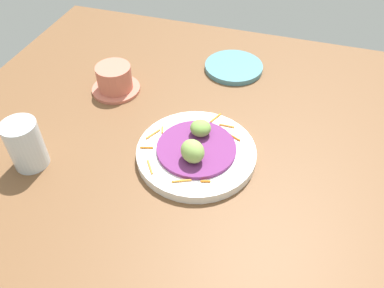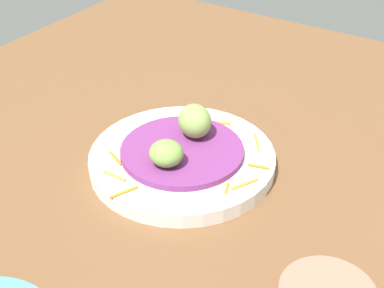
% 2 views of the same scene
% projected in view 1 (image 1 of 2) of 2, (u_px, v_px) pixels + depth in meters
% --- Properties ---
extents(table_surface, '(1.10, 1.10, 0.02)m').
position_uv_depth(table_surface, '(176.00, 155.00, 0.82)').
color(table_surface, brown).
rests_on(table_surface, ground).
extents(main_plate, '(0.24, 0.24, 0.02)m').
position_uv_depth(main_plate, '(197.00, 152.00, 0.80)').
color(main_plate, white).
rests_on(main_plate, table_surface).
extents(cabbage_bed, '(0.16, 0.16, 0.01)m').
position_uv_depth(cabbage_bed, '(197.00, 148.00, 0.79)').
color(cabbage_bed, '#702D6B').
rests_on(cabbage_bed, main_plate).
extents(carrot_garnish, '(0.22, 0.19, 0.00)m').
position_uv_depth(carrot_garnish, '(187.00, 145.00, 0.80)').
color(carrot_garnish, orange).
rests_on(carrot_garnish, main_plate).
extents(guac_scoop_left, '(0.05, 0.05, 0.03)m').
position_uv_depth(guac_scoop_left, '(201.00, 128.00, 0.80)').
color(guac_scoop_left, '#759E47').
rests_on(guac_scoop_left, cabbage_bed).
extents(guac_scoop_center, '(0.07, 0.07, 0.04)m').
position_uv_depth(guac_scoop_center, '(193.00, 151.00, 0.75)').
color(guac_scoop_center, '#84A851').
rests_on(guac_scoop_center, cabbage_bed).
extents(side_plate_small, '(0.15, 0.15, 0.01)m').
position_uv_depth(side_plate_small, '(234.00, 67.00, 1.03)').
color(side_plate_small, teal).
rests_on(side_plate_small, table_surface).
extents(terracotta_bowl, '(0.12, 0.12, 0.07)m').
position_uv_depth(terracotta_bowl, '(115.00, 80.00, 0.95)').
color(terracotta_bowl, '#C66B56').
rests_on(terracotta_bowl, table_surface).
extents(water_glass, '(0.07, 0.07, 0.10)m').
position_uv_depth(water_glass, '(25.00, 145.00, 0.76)').
color(water_glass, silver).
rests_on(water_glass, table_surface).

